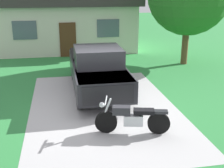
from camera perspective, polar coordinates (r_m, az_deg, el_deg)
ground_plane at (r=10.54m, az=-1.75°, el=-4.56°), size 80.00×80.00×0.00m
driveway_pad at (r=10.54m, az=-1.75°, el=-4.54°), size 5.17×8.17×0.01m
motorcycle at (r=8.57m, az=3.92°, el=-6.73°), size 2.18×0.86×1.09m
pickup_truck at (r=12.03m, az=-3.01°, el=3.17°), size 2.01×5.63×1.90m
neighbor_house at (r=20.69m, az=-9.02°, el=11.74°), size 9.60×5.60×3.50m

